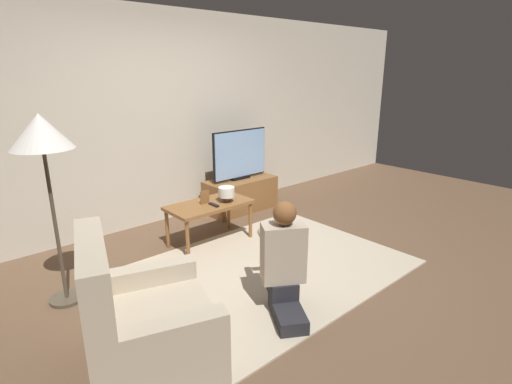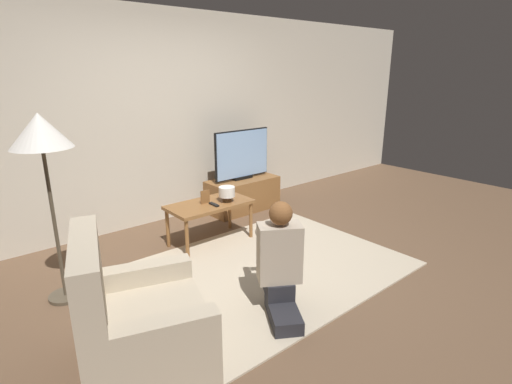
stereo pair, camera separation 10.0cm
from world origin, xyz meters
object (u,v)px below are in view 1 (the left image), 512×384
(armchair, at_px, (144,327))
(person_kneeling, at_px, (284,259))
(coffee_table, at_px, (209,208))
(floor_lamp, at_px, (42,140))
(tv, at_px, (240,155))
(table_lamp, at_px, (226,193))

(armchair, bearing_deg, person_kneeling, -79.27)
(coffee_table, relative_size, floor_lamp, 0.59)
(tv, distance_m, floor_lamp, 2.76)
(table_lamp, bearing_deg, coffee_table, 155.12)
(floor_lamp, relative_size, person_kneeling, 1.72)
(table_lamp, bearing_deg, floor_lamp, -177.74)
(armchair, bearing_deg, floor_lamp, 24.92)
(floor_lamp, xyz_separation_m, table_lamp, (1.79, 0.07, -0.80))
(floor_lamp, distance_m, person_kneeling, 2.06)
(floor_lamp, xyz_separation_m, armchair, (0.15, -1.18, -1.08))
(coffee_table, relative_size, table_lamp, 5.15)
(person_kneeling, height_order, table_lamp, person_kneeling)
(tv, height_order, floor_lamp, floor_lamp)
(person_kneeling, xyz_separation_m, table_lamp, (0.51, 1.39, 0.12))
(floor_lamp, bearing_deg, armchair, -82.89)
(floor_lamp, bearing_deg, tv, 17.15)
(floor_lamp, relative_size, armchair, 1.49)
(tv, bearing_deg, coffee_table, -146.54)
(armchair, relative_size, table_lamp, 5.90)
(floor_lamp, bearing_deg, coffee_table, 5.47)
(floor_lamp, distance_m, table_lamp, 1.96)
(tv, height_order, coffee_table, tv)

